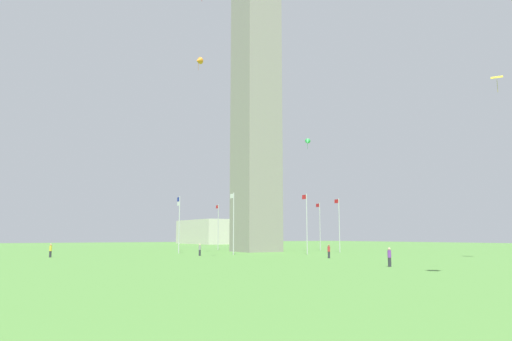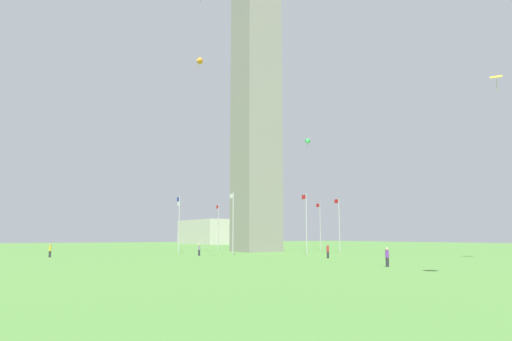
% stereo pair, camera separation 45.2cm
% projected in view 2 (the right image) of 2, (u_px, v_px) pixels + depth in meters
% --- Properties ---
extents(ground_plane, '(260.00, 260.00, 0.00)m').
position_uv_depth(ground_plane, '(256.00, 252.00, 81.45)').
color(ground_plane, '#548C3D').
extents(obelisk_monument, '(6.80, 6.80, 61.80)m').
position_uv_depth(obelisk_monument, '(256.00, 79.00, 85.69)').
color(obelisk_monument, gray).
rests_on(obelisk_monument, ground).
extents(flagpole_n, '(1.12, 0.14, 8.98)m').
position_uv_depth(flagpole_n, '(218.00, 225.00, 94.24)').
color(flagpole_n, silver).
rests_on(flagpole_n, ground).
extents(flagpole_ne, '(1.12, 0.14, 8.98)m').
position_uv_depth(flagpole_ne, '(179.00, 224.00, 85.46)').
color(flagpole_ne, silver).
rests_on(flagpole_ne, ground).
extents(flagpole_e, '(1.12, 0.14, 8.98)m').
position_uv_depth(flagpole_e, '(179.00, 222.00, 74.74)').
color(flagpole_e, silver).
rests_on(flagpole_e, ground).
extents(flagpole_se, '(1.12, 0.14, 8.98)m').
position_uv_depth(flagpole_se, '(233.00, 221.00, 68.37)').
color(flagpole_se, silver).
rests_on(flagpole_se, ground).
extents(flagpole_s, '(1.12, 0.14, 8.98)m').
position_uv_depth(flagpole_s, '(306.00, 221.00, 70.08)').
color(flagpole_s, silver).
rests_on(flagpole_s, ground).
extents(flagpole_sw, '(1.12, 0.14, 8.98)m').
position_uv_depth(flagpole_sw, '(339.00, 223.00, 78.86)').
color(flagpole_sw, silver).
rests_on(flagpole_sw, ground).
extents(flagpole_w, '(1.12, 0.14, 8.98)m').
position_uv_depth(flagpole_w, '(320.00, 224.00, 89.58)').
color(flagpole_w, silver).
rests_on(flagpole_w, ground).
extents(flagpole_nw, '(1.12, 0.14, 8.98)m').
position_uv_depth(flagpole_nw, '(272.00, 225.00, 95.95)').
color(flagpole_nw, silver).
rests_on(flagpole_nw, ground).
extents(person_purple_shirt, '(0.32, 0.32, 1.69)m').
position_uv_depth(person_purple_shirt, '(387.00, 257.00, 41.91)').
color(person_purple_shirt, '#2D2D38').
rests_on(person_purple_shirt, ground).
extents(person_gray_shirt, '(0.32, 0.32, 1.64)m').
position_uv_depth(person_gray_shirt, '(199.00, 250.00, 65.10)').
color(person_gray_shirt, '#2D2D38').
rests_on(person_gray_shirt, ground).
extents(person_yellow_shirt, '(0.32, 0.32, 1.73)m').
position_uv_depth(person_yellow_shirt, '(50.00, 251.00, 60.15)').
color(person_yellow_shirt, '#2D2D38').
rests_on(person_yellow_shirt, ground).
extents(person_red_shirt, '(0.32, 0.32, 1.68)m').
position_uv_depth(person_red_shirt, '(328.00, 251.00, 57.79)').
color(person_red_shirt, '#2D2D38').
rests_on(person_red_shirt, ground).
extents(kite_green_delta, '(1.51, 1.52, 1.92)m').
position_uv_depth(kite_green_delta, '(307.00, 142.00, 80.56)').
color(kite_green_delta, green).
extents(kite_orange_delta, '(1.53, 1.63, 2.19)m').
position_uv_depth(kite_orange_delta, '(198.00, 61.00, 72.30)').
color(kite_orange_delta, orange).
extents(kite_yellow_diamond, '(1.73, 1.69, 2.13)m').
position_uv_depth(kite_yellow_diamond, '(496.00, 77.00, 55.25)').
color(kite_yellow_diamond, yellow).
extents(distant_building, '(26.29, 11.17, 8.05)m').
position_uv_depth(distant_building, '(208.00, 232.00, 160.48)').
color(distant_building, beige).
rests_on(distant_building, ground).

